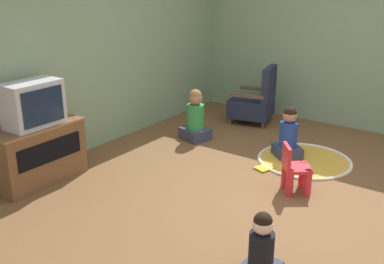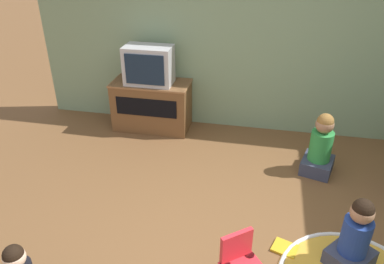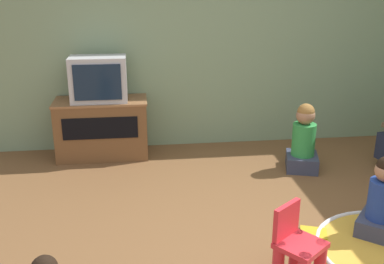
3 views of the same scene
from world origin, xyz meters
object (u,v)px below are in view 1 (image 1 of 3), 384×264
at_px(television, 33,104).
at_px(black_armchair, 255,102).
at_px(remote_control, 266,223).
at_px(child_watching_center, 261,251).
at_px(child_watching_right, 288,136).
at_px(book, 264,168).
at_px(tv_cabinet, 37,152).
at_px(yellow_kid_chair, 295,172).
at_px(child_watching_left, 195,118).

xyz_separation_m(television, black_armchair, (3.26, -0.92, -0.57)).
bearing_deg(remote_control, child_watching_center, 26.57).
relative_size(television, remote_control, 3.94).
distance_m(child_watching_center, remote_control, 0.85).
relative_size(child_watching_right, book, 2.69).
height_order(tv_cabinet, black_armchair, black_armchair).
relative_size(black_armchair, child_watching_center, 1.57).
distance_m(child_watching_right, remote_control, 1.72).
bearing_deg(child_watching_right, tv_cabinet, 89.52).
bearing_deg(yellow_kid_chair, remote_control, 147.70).
distance_m(black_armchair, child_watching_center, 3.85).
xyz_separation_m(tv_cabinet, television, (0.00, -0.04, 0.56)).
bearing_deg(child_watching_center, tv_cabinet, 90.02).
bearing_deg(television, child_watching_center, -92.08).
distance_m(black_armchair, child_watching_right, 1.42).
distance_m(tv_cabinet, child_watching_center, 2.84).
bearing_deg(child_watching_right, child_watching_left, 46.87).
relative_size(black_armchair, child_watching_right, 1.35).
distance_m(tv_cabinet, book, 2.62).
height_order(child_watching_center, book, child_watching_center).
distance_m(yellow_kid_chair, child_watching_left, 1.92).
height_order(television, child_watching_center, television).
height_order(child_watching_right, remote_control, child_watching_right).
xyz_separation_m(black_armchair, child_watching_right, (-1.00, -1.02, -0.05)).
bearing_deg(yellow_kid_chair, child_watching_left, 30.83).
distance_m(television, remote_control, 2.71).
bearing_deg(television, book, -46.92).
bearing_deg(television, tv_cabinet, 90.00).
bearing_deg(remote_control, tv_cabinet, -72.32).
distance_m(child_watching_center, book, 2.08).
distance_m(television, book, 2.72).
bearing_deg(remote_control, book, -148.49).
relative_size(tv_cabinet, yellow_kid_chair, 1.93).
xyz_separation_m(child_watching_left, child_watching_center, (-2.22, -2.19, -0.06)).
distance_m(television, child_watching_center, 2.87).
bearing_deg(television, remote_control, -75.39).
height_order(black_armchair, child_watching_left, black_armchair).
bearing_deg(yellow_kid_chair, book, 19.29).
bearing_deg(book, child_watching_center, 45.44).
relative_size(book, remote_control, 1.63).
xyz_separation_m(yellow_kid_chair, remote_control, (-0.77, -0.08, -0.21)).
xyz_separation_m(tv_cabinet, book, (1.75, -1.91, -0.33)).
distance_m(yellow_kid_chair, book, 0.65).
xyz_separation_m(black_armchair, book, (-1.50, -0.96, -0.32)).
xyz_separation_m(yellow_kid_chair, child_watching_center, (-1.52, -0.40, 0.03)).
xyz_separation_m(child_watching_center, book, (1.86, 0.92, -0.24)).
distance_m(child_watching_left, child_watching_center, 3.11).
bearing_deg(tv_cabinet, television, -90.00).
distance_m(yellow_kid_chair, child_watching_center, 1.57).
relative_size(tv_cabinet, book, 4.10).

